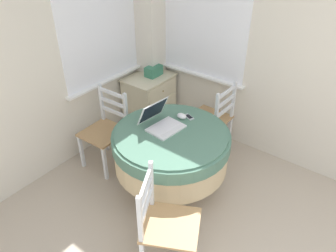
% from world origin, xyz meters
% --- Properties ---
extents(corner_room_shell, '(4.42, 4.77, 2.55)m').
position_xyz_m(corner_room_shell, '(1.25, 1.86, 1.28)').
color(corner_room_shell, beige).
rests_on(corner_room_shell, ground_plane).
extents(round_dining_table, '(1.13, 1.13, 0.72)m').
position_xyz_m(round_dining_table, '(0.97, 1.67, 0.55)').
color(round_dining_table, '#4C3D2D').
rests_on(round_dining_table, ground_plane).
extents(laptop, '(0.37, 0.39, 0.24)m').
position_xyz_m(laptop, '(0.99, 1.80, 0.77)').
color(laptop, silver).
rests_on(laptop, round_dining_table).
extents(computer_mouse, '(0.07, 0.11, 0.05)m').
position_xyz_m(computer_mouse, '(1.23, 1.73, 0.75)').
color(computer_mouse, white).
rests_on(computer_mouse, round_dining_table).
extents(cell_phone, '(0.09, 0.13, 0.01)m').
position_xyz_m(cell_phone, '(1.29, 1.68, 0.73)').
color(cell_phone, '#B2B7BC').
rests_on(cell_phone, round_dining_table).
extents(dining_chair_near_back_window, '(0.45, 0.43, 0.89)m').
position_xyz_m(dining_chair_near_back_window, '(0.90, 2.50, 0.44)').
color(dining_chair_near_back_window, '#A87F51').
rests_on(dining_chair_near_back_window, ground_plane).
extents(dining_chair_near_right_window, '(0.43, 0.44, 0.89)m').
position_xyz_m(dining_chair_near_right_window, '(1.81, 1.69, 0.44)').
color(dining_chair_near_right_window, '#A87F51').
rests_on(dining_chair_near_right_window, ground_plane).
extents(dining_chair_camera_near, '(0.57, 0.58, 0.89)m').
position_xyz_m(dining_chair_camera_near, '(0.27, 1.20, 0.44)').
color(dining_chair_camera_near, '#A87F51').
rests_on(dining_chair_camera_near, ground_plane).
extents(corner_cabinet, '(0.62, 0.47, 0.70)m').
position_xyz_m(corner_cabinet, '(1.82, 2.65, 0.35)').
color(corner_cabinet, beige).
rests_on(corner_cabinet, ground_plane).
extents(storage_box, '(0.22, 0.14, 0.12)m').
position_xyz_m(storage_box, '(1.89, 2.63, 0.76)').
color(storage_box, '#387A5B').
rests_on(storage_box, corner_cabinet).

